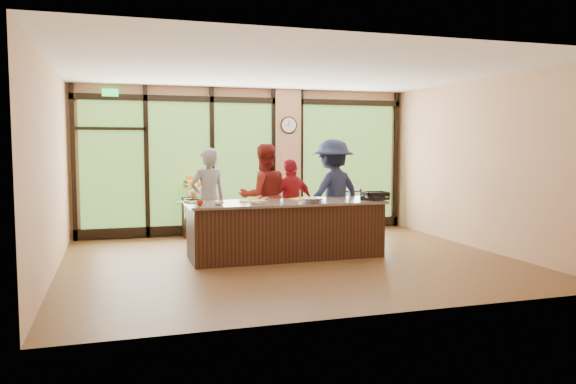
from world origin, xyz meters
TOP-DOWN VIEW (x-y plane):
  - floor at (0.00, 0.00)m, footprint 7.00×7.00m
  - ceiling at (0.00, 0.00)m, footprint 7.00×7.00m
  - back_wall at (0.00, 3.00)m, footprint 7.00×0.00m
  - left_wall at (-3.50, 0.00)m, footprint 0.00×6.00m
  - right_wall at (3.50, 0.00)m, footprint 0.00×6.00m
  - window_wall at (0.16, 2.95)m, footprint 6.90×0.12m
  - island_base at (0.00, 0.30)m, footprint 3.10×1.00m
  - countertop at (0.00, 0.30)m, footprint 3.20×1.10m
  - wall_clock at (0.85, 2.87)m, footprint 0.36×0.04m
  - cook_left at (-1.13, 1.14)m, footprint 0.74×0.57m
  - cook_midleft at (-0.16, 1.09)m, footprint 0.93×0.74m
  - cook_midright at (0.37, 1.15)m, footprint 1.00×0.64m
  - cook_right at (1.11, 1.02)m, footprint 1.43×1.13m
  - roasting_pan at (1.50, 0.08)m, footprint 0.49×0.44m
  - mixing_bowl at (0.35, -0.03)m, footprint 0.34×0.34m
  - cutting_board_left at (-1.50, 0.57)m, footprint 0.50×0.43m
  - cutting_board_center at (-0.50, 0.54)m, footprint 0.45×0.37m
  - cutting_board_right at (0.40, 0.56)m, footprint 0.46×0.38m
  - prep_bowl_near at (-1.14, 0.07)m, footprint 0.21×0.21m
  - prep_bowl_mid at (-0.60, 0.00)m, footprint 0.17×0.17m
  - prep_bowl_far at (-0.25, 0.65)m, footprint 0.15×0.15m
  - red_ramekin at (-1.43, 0.05)m, footprint 0.12×0.12m
  - flower_stand at (-1.18, 2.75)m, footprint 0.42×0.42m
  - flower_vase at (-1.18, 2.75)m, footprint 0.26×0.26m
  - bar_cart at (1.67, 1.98)m, footprint 0.80×0.51m

SIDE VIEW (x-z plane):
  - floor at x=0.00m, z-range 0.00..0.00m
  - flower_stand at x=-1.18m, z-range 0.00..0.79m
  - island_base at x=0.00m, z-range 0.00..0.88m
  - bar_cart at x=1.67m, z-range 0.10..1.14m
  - cook_midright at x=0.37m, z-range 0.00..1.59m
  - cook_left at x=-1.13m, z-range 0.00..1.79m
  - countertop at x=0.00m, z-range 0.88..0.92m
  - flower_vase at x=-1.18m, z-range 0.79..1.05m
  - cutting_board_center at x=-0.50m, z-range 0.92..0.93m
  - cutting_board_right at x=0.40m, z-range 0.92..0.93m
  - cutting_board_left at x=-1.50m, z-range 0.92..0.93m
  - cook_midleft at x=-0.16m, z-range 0.00..1.85m
  - prep_bowl_far at x=-0.25m, z-range 0.92..0.95m
  - prep_bowl_mid at x=-0.60m, z-range 0.92..0.97m
  - prep_bowl_near at x=-1.14m, z-range 0.92..0.97m
  - roasting_pan at x=1.50m, z-range 0.92..0.99m
  - mixing_bowl at x=0.35m, z-range 0.92..1.00m
  - red_ramekin at x=-1.43m, z-range 0.92..1.01m
  - cook_right at x=1.11m, z-range 0.00..1.94m
  - window_wall at x=0.16m, z-range -0.11..2.89m
  - back_wall at x=0.00m, z-range -2.00..5.00m
  - left_wall at x=-3.50m, z-range -1.50..4.50m
  - right_wall at x=3.50m, z-range -1.50..4.50m
  - wall_clock at x=0.85m, z-range 2.07..2.43m
  - ceiling at x=0.00m, z-range 3.00..3.00m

